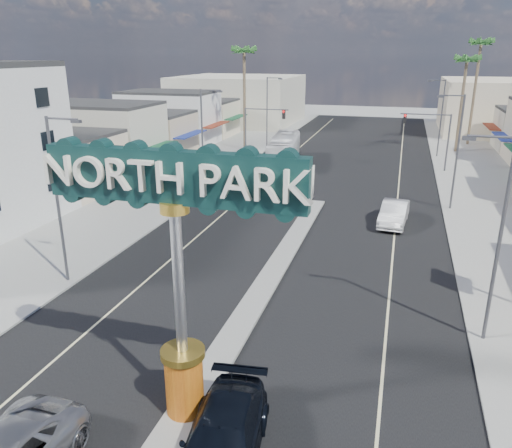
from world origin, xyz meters
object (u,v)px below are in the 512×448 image
Objects in this scene: gateway_sign at (177,258)px; palm_left_far at (244,56)px; streetlight_l_mid at (204,135)px; streetlight_r_near at (497,232)px; car_parked_right at (394,213)px; streetlight_l_near at (59,193)px; city_bus at (284,149)px; traffic_signal_left at (261,124)px; traffic_signal_right at (431,130)px; palm_right_mid at (467,64)px; palm_right_far at (480,49)px; suv_right at (223,441)px; streetlight_r_far at (440,114)px; streetlight_r_mid at (456,147)px; streetlight_l_far at (268,109)px; car_parked_left at (227,179)px.

palm_left_far is at bearing 105.15° from gateway_sign.
streetlight_l_mid is 1.00× the size of streetlight_r_near.
car_parked_right is (16.76, -4.96, -4.23)m from streetlight_l_mid.
streetlight_l_near reaches higher than city_bus.
traffic_signal_left is 10.14m from palm_left_far.
palm_left_far is (-13.00, 48.02, 5.57)m from gateway_sign.
traffic_signal_right is 14.10m from palm_right_mid.
palm_right_far is (5.82, 18.01, 8.11)m from traffic_signal_right.
palm_right_mid is at bearing 12.99° from palm_left_far.
streetlight_l_mid is 32.49m from suv_right.
gateway_sign reaches higher than traffic_signal_left.
gateway_sign reaches higher than city_bus.
traffic_signal_left is 0.67× the size of streetlight_r_far.
traffic_signal_left is 21.20m from streetlight_r_far.
streetlight_l_mid is (-1.25, -13.99, 0.79)m from traffic_signal_left.
streetlight_l_near is 58.35m from palm_right_far.
traffic_signal_right is 14.07m from streetlight_r_mid.
car_parked_right is (4.33, 24.76, 0.01)m from suv_right.
suv_right is (-8.43, -51.72, -4.24)m from streetlight_r_far.
palm_right_mid is at bearing 9.69° from streetlight_l_far.
traffic_signal_left is at bearing 102.33° from gateway_sign.
streetlight_l_far is at bearing 126.69° from car_parked_right.
palm_left_far is (-3.82, 6.01, 7.22)m from traffic_signal_left.
streetlight_l_mid and streetlight_r_mid have the same top height.
streetlight_l_far reaches higher than car_parked_right.
streetlight_r_near and streetlight_r_far have the same top height.
streetlight_l_mid reaches higher than city_bus.
palm_right_mid is at bearing 26.21° from city_bus.
car_parked_right is at bearing -98.57° from traffic_signal_right.
car_parked_left is (4.00, -18.19, -10.79)m from palm_left_far.
suv_right is at bearing -99.26° from streetlight_r_far.
suv_right is at bearing -67.30° from streetlight_l_mid.
streetlight_r_near is at bearing -90.00° from streetlight_r_far.
traffic_signal_left is 18.37m from traffic_signal_right.
streetlight_l_mid is 1.00× the size of streetlight_r_mid.
gateway_sign is 50.06m from palm_left_far.
streetlight_l_near reaches higher than traffic_signal_left.
streetlight_r_near is (20.87, -20.00, 0.00)m from streetlight_l_mid.
streetlight_r_mid is 7.70m from car_parked_right.
streetlight_r_near is (20.87, -42.00, 0.00)m from streetlight_l_far.
traffic_signal_right is 0.67× the size of streetlight_r_far.
streetlight_l_near is at bearing -116.06° from palm_right_far.
streetlight_r_mid reaches higher than car_parked_right.
car_parked_left is at bearing 161.00° from car_parked_right.
palm_right_mid is (2.57, 26.00, 5.54)m from streetlight_r_mid.
streetlight_l_far and streetlight_r_near have the same top height.
streetlight_l_near is at bearing -90.00° from streetlight_l_mid.
city_bus is (-16.66, -8.80, -3.45)m from streetlight_r_far.
streetlight_l_near reaches higher than suv_right.
gateway_sign is at bearing -77.67° from traffic_signal_left.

